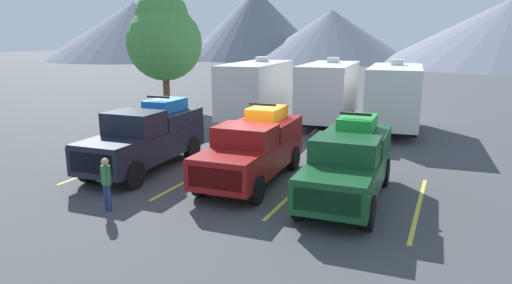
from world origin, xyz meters
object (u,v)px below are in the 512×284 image
object	(u,v)px
pickup_truck_b	(254,147)
pickup_truck_c	(349,161)
person_a	(106,181)
pickup_truck_a	(147,136)
camper_trailer_a	(257,89)
camper_trailer_b	(329,90)
camper_trailer_c	(394,95)

from	to	relation	value
pickup_truck_b	pickup_truck_c	world-z (taller)	pickup_truck_b
pickup_truck_c	pickup_truck_b	bearing A→B (deg)	171.48
pickup_truck_b	pickup_truck_c	distance (m)	3.41
pickup_truck_c	person_a	size ratio (longest dim) A/B	3.66
pickup_truck_a	camper_trailer_a	distance (m)	10.15
pickup_truck_b	pickup_truck_c	size ratio (longest dim) A/B	1.00
camper_trailer_a	person_a	world-z (taller)	camper_trailer_a
pickup_truck_a	camper_trailer_a	bearing A→B (deg)	90.05
camper_trailer_b	pickup_truck_b	bearing A→B (deg)	-88.66
pickup_truck_a	camper_trailer_b	xyz separation A→B (m)	(3.92, 11.14, 0.71)
camper_trailer_c	person_a	world-z (taller)	camper_trailer_c
pickup_truck_c	pickup_truck_a	bearing A→B (deg)	178.92
pickup_truck_a	camper_trailer_c	distance (m)	12.95
pickup_truck_a	pickup_truck_b	bearing A→B (deg)	4.97
pickup_truck_b	camper_trailer_a	world-z (taller)	camper_trailer_a
pickup_truck_a	camper_trailer_c	size ratio (longest dim) A/B	0.79
pickup_truck_c	camper_trailer_a	bearing A→B (deg)	126.34
camper_trailer_b	person_a	bearing A→B (deg)	-98.95
pickup_truck_b	camper_trailer_a	xyz separation A→B (m)	(-4.18, 9.76, 0.79)
pickup_truck_c	camper_trailer_b	distance (m)	11.88
pickup_truck_b	person_a	world-z (taller)	pickup_truck_b
pickup_truck_a	pickup_truck_c	distance (m)	7.54
pickup_truck_b	camper_trailer_b	distance (m)	10.81
camper_trailer_c	person_a	xyz separation A→B (m)	(-5.94, -14.50, -1.04)
pickup_truck_c	camper_trailer_b	xyz separation A→B (m)	(-3.63, 11.29, 0.79)
pickup_truck_a	pickup_truck_b	size ratio (longest dim) A/B	1.01
pickup_truck_b	camper_trailer_c	world-z (taller)	camper_trailer_c
camper_trailer_a	camper_trailer_b	xyz separation A→B (m)	(3.93, 1.02, -0.00)
pickup_truck_c	camper_trailer_c	world-z (taller)	camper_trailer_c
pickup_truck_b	person_a	size ratio (longest dim) A/B	3.67
camper_trailer_a	person_a	size ratio (longest dim) A/B	5.18
camper_trailer_c	camper_trailer_b	bearing A→B (deg)	170.42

